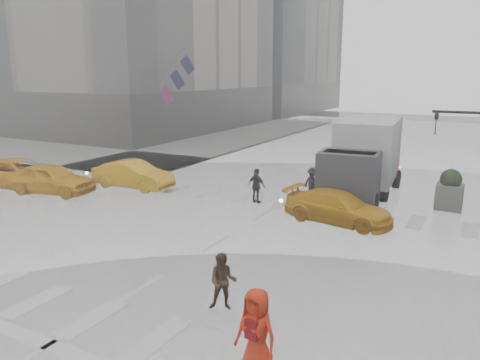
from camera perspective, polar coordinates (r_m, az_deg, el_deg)
The scene contains 14 objects.
ground at distance 17.01m, azimuth -2.95°, elevation -7.75°, with size 120.00×120.00×0.00m, color black.
sidewalk_nw at distance 42.11m, azimuth -13.44°, elevation 4.49°, with size 35.00×35.00×0.15m, color slate.
road_markings at distance 17.01m, azimuth -2.95°, elevation -7.73°, with size 18.00×48.00×0.01m, color silver, non-canonical shape.
planter_west at distance 22.40m, azimuth 24.21°, elevation -1.18°, with size 1.10×1.10×1.80m.
flag_cluster at distance 39.70m, azimuth -7.99°, elevation 12.29°, with size 2.87×3.06×4.69m.
pedestrian_brown at distance 12.30m, azimuth -2.09°, elevation -12.27°, with size 0.74×0.58×1.53m, color #442B18.
pedestrian_orange at distance 9.75m, azimuth 2.01°, elevation -18.24°, with size 1.02×0.75×1.91m.
pedestrian_far_a at distance 21.95m, azimuth 2.05°, elevation -0.73°, with size 0.96×0.59×1.64m, color black.
pedestrian_far_b at distance 22.78m, azimuth 8.82°, elevation -0.45°, with size 1.02×0.56×1.58m, color black.
taxi_front at distance 25.50m, azimuth -22.03°, elevation 0.13°, with size 1.82×4.52×1.54m, color #FFB00D.
taxi_mid at distance 25.38m, azimuth -12.88°, elevation 0.62°, with size 1.55×4.45×1.47m, color #FFB00D.
taxi_rear at distance 19.50m, azimuth 11.88°, elevation -3.29°, with size 1.82×3.96×1.30m, color #FFB00D.
taxi_far at distance 27.60m, azimuth -25.22°, elevation 0.74°, with size 2.52×4.84×1.52m, color #FFB00D.
box_truck at distance 23.45m, azimuth 14.82°, elevation 2.68°, with size 2.65×7.07×3.75m.
Camera 1 is at (8.29, -13.59, 6.00)m, focal length 35.00 mm.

